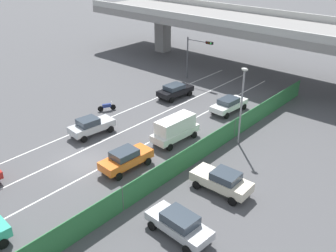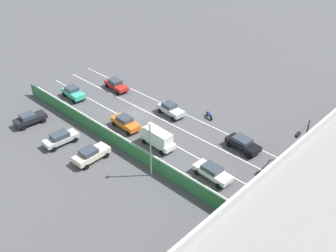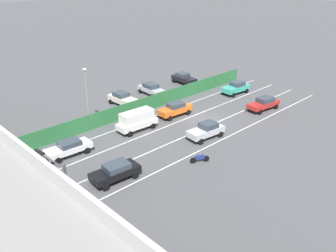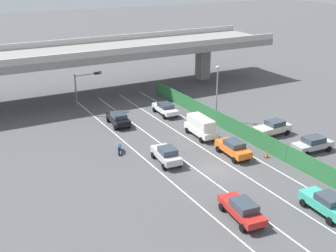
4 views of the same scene
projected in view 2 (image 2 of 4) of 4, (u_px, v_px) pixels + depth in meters
The scene contains 20 objects.
ground_plane at pixel (136, 115), 54.28m from camera, with size 300.00×300.00×0.00m, color #4C4C4F.
lane_line_left_edge at pixel (184, 114), 54.50m from camera, with size 0.14×45.74×0.01m, color silver.
lane_line_mid_left at pixel (168, 123), 52.46m from camera, with size 0.14×45.74×0.01m, color silver.
lane_line_mid_right at pixel (151, 132), 50.43m from camera, with size 0.14×45.74×0.01m, color silver.
lane_line_right_edge at pixel (132, 143), 48.39m from camera, with size 0.14×45.74×0.01m, color silver.
green_fence at pixel (120, 143), 46.68m from camera, with size 0.10×41.84×1.90m.
car_sedan_white at pixel (212, 172), 42.16m from camera, with size 2.15×4.69×1.54m.
car_sedan_black at pixel (243, 143), 46.74m from camera, with size 2.32×4.56×1.57m.
car_sedan_red at pixel (116, 84), 60.47m from camera, with size 2.37×4.82×1.63m.
car_taxi_orange at pixel (125, 122), 50.79m from camera, with size 2.13×4.55×1.70m.
car_van_white at pixel (158, 138), 47.05m from camera, with size 2.13×4.87×2.31m.
car_taxi_teal at pixel (73, 92), 58.07m from camera, with size 2.27×4.44×1.72m.
car_sedan_silver at pixel (171, 109), 53.81m from camera, with size 2.32×4.44×1.71m.
motorcycle at pixel (209, 115), 53.31m from camera, with size 1.05×1.76×0.93m.
parked_sedan_dark at pixel (30, 118), 51.65m from camera, with size 4.37×2.21×1.67m.
parked_wagon_silver at pixel (61, 138), 47.71m from camera, with size 4.48×2.17×1.61m.
parked_sedan_cream at pixel (91, 154), 44.81m from camera, with size 4.50×2.11×1.73m.
traffic_light at pixel (302, 137), 42.61m from camera, with size 3.74×0.52×5.45m.
street_lamp at pixel (150, 144), 40.69m from camera, with size 0.60×0.36×7.04m.
traffic_cone at pixel (100, 129), 50.53m from camera, with size 0.47×0.47×0.68m.
Camera 2 is at (30.54, 35.58, 27.78)m, focal length 40.76 mm.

